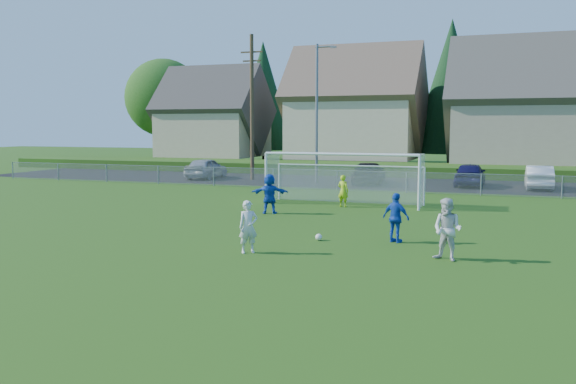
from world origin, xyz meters
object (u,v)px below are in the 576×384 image
(car_d, at_px, (369,173))
(car_f, at_px, (539,177))
(soccer_ball, at_px, (319,237))
(soccer_goal, at_px, (345,170))
(player_white_b, at_px, (447,230))
(car_a, at_px, (206,168))
(player_white_a, at_px, (248,227))
(car_e, at_px, (470,174))
(player_blue_b, at_px, (270,194))
(player_blue_a, at_px, (396,218))
(goalkeeper, at_px, (343,191))

(car_d, xyz_separation_m, car_f, (10.24, 0.26, 0.00))
(soccer_ball, bearing_deg, soccer_goal, 99.41)
(player_white_b, distance_m, car_d, 22.74)
(soccer_ball, xyz_separation_m, car_a, (-14.57, 20.16, 0.63))
(player_white_a, relative_size, car_d, 0.32)
(player_white_a, height_order, car_f, player_white_a)
(car_e, bearing_deg, car_f, 175.17)
(player_blue_b, relative_size, car_a, 0.39)
(soccer_ball, relative_size, car_e, 0.05)
(player_white_a, bearing_deg, player_blue_a, 0.94)
(player_white_a, xyz_separation_m, car_e, (4.95, 23.21, -0.03))
(player_blue_b, bearing_deg, goalkeeper, -144.59)
(player_blue_a, distance_m, car_f, 20.39)
(player_white_a, xyz_separation_m, car_d, (-1.33, 22.58, -0.08))
(player_blue_a, bearing_deg, car_d, -53.69)
(soccer_ball, xyz_separation_m, player_blue_a, (2.43, 0.53, 0.69))
(car_e, height_order, car_f, car_e)
(car_d, bearing_deg, car_a, -8.33)
(soccer_goal, bearing_deg, soccer_ball, -80.59)
(car_e, xyz_separation_m, car_f, (3.97, -0.37, -0.04))
(car_f, bearing_deg, car_e, -5.73)
(player_blue_a, xyz_separation_m, car_a, (-17.00, 19.63, -0.06))
(car_d, xyz_separation_m, car_e, (6.27, 0.63, 0.04))
(car_d, height_order, soccer_goal, soccer_goal)
(soccer_ball, height_order, car_f, car_f)
(soccer_ball, xyz_separation_m, player_blue_b, (-3.80, 5.26, 0.74))
(soccer_ball, relative_size, player_blue_a, 0.14)
(player_blue_b, relative_size, car_e, 0.39)
(player_white_a, height_order, player_blue_a, player_blue_a)
(player_white_a, xyz_separation_m, goalkeeper, (-0.01, 11.01, -0.03))
(player_white_a, height_order, car_d, player_white_a)
(player_white_b, relative_size, player_blue_b, 1.02)
(player_blue_b, relative_size, car_d, 0.35)
(player_blue_a, height_order, player_blue_b, player_blue_b)
(player_blue_a, xyz_separation_m, car_d, (-5.13, 19.47, -0.10))
(car_a, bearing_deg, car_f, 177.89)
(soccer_ball, height_order, player_white_b, player_white_b)
(player_white_b, bearing_deg, goalkeeper, 141.32)
(player_white_a, distance_m, player_white_b, 5.68)
(player_blue_b, bearing_deg, car_a, -71.41)
(car_a, height_order, car_e, car_a)
(player_white_b, distance_m, player_blue_b, 10.60)
(soccer_ball, height_order, car_e, car_e)
(car_a, bearing_deg, player_white_b, 128.37)
(player_blue_b, distance_m, car_e, 17.05)
(car_a, bearing_deg, player_blue_b, 123.48)
(player_white_b, relative_size, player_blue_a, 1.09)
(player_white_a, height_order, goalkeeper, player_white_a)
(car_f, distance_m, soccer_goal, 14.19)
(soccer_ball, relative_size, car_a, 0.05)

